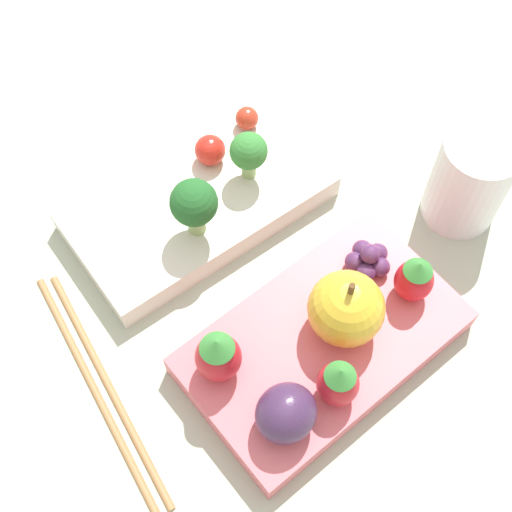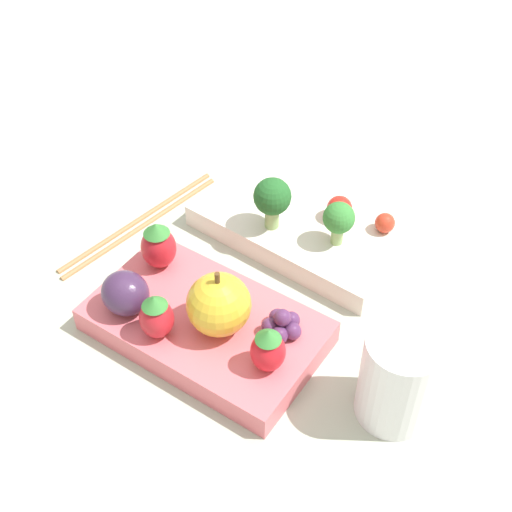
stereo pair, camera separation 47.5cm
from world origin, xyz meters
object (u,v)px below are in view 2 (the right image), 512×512
Objects in this scene: cherry_tomato_1 at (385,223)px; broccoli_floret_0 at (339,219)px; strawberry_1 at (156,316)px; grape_cluster at (282,325)px; chopsticks_pair at (141,221)px; bento_box_savoury at (301,227)px; cherry_tomato_0 at (339,208)px; strawberry_0 at (158,245)px; plum at (125,293)px; strawberry_2 at (268,349)px; drinking_cup at (398,378)px; broccoli_floret_1 at (272,198)px; bento_box_fruit at (204,325)px; apple at (219,304)px.

broccoli_floret_0 is at bearing -127.97° from cherry_tomato_1.
strawberry_1 reaches higher than grape_cluster.
bento_box_savoury is at bearing 25.97° from chopsticks_pair.
strawberry_1 is 0.11m from grape_cluster.
cherry_tomato_1 is (0.03, 0.04, -0.02)m from broccoli_floret_0.
cherry_tomato_0 is 0.73× the size of grape_cluster.
broccoli_floret_0 is 0.17m from strawberry_0.
strawberry_1 is at bearing -98.12° from bento_box_savoury.
strawberry_2 is at bearing 5.87° from plum.
cherry_tomato_0 is at bearing 33.48° from bento_box_savoury.
drinking_cup reaches higher than broccoli_floret_0.
grape_cluster is at bearing 103.40° from strawberry_2.
broccoli_floret_0 is 1.34× the size of grape_cluster.
drinking_cup is (0.19, -0.12, -0.02)m from broccoli_floret_1.
broccoli_floret_1 is 2.20× the size of cherry_tomato_0.
bento_box_savoury is at bearing 53.25° from broccoli_floret_1.
cherry_tomato_0 is 0.21m from drinking_cup.
plum is (-0.12, -0.18, -0.01)m from broccoli_floret_0.
broccoli_floret_1 is 0.17m from strawberry_1.
strawberry_0 is at bearing -134.83° from cherry_tomato_1.
bento_box_fruit is (-0.01, -0.16, 0.00)m from bento_box_savoury.
broccoli_floret_1 is 2.84× the size of cherry_tomato_1.
chopsticks_pair is (-0.18, -0.10, -0.03)m from cherry_tomato_0.
broccoli_floret_1 is (-0.07, -0.01, 0.01)m from broccoli_floret_0.
cherry_tomato_0 is 0.29× the size of drinking_cup.
cherry_tomato_1 is at bearing 29.36° from broccoli_floret_1.
apple is 1.50× the size of plum.
apple is 0.32× the size of chopsticks_pair.
bento_box_savoury and bento_box_fruit have the same top height.
bento_box_savoury is at bearing 165.77° from broccoli_floret_0.
bento_box_savoury is 0.06m from broccoli_floret_0.
cherry_tomato_1 is 0.10× the size of chopsticks_pair.
strawberry_2 is at bearing -24.45° from chopsticks_pair.
strawberry_0 is at bearing -126.37° from cherry_tomato_0.
apple is 0.19m from chopsticks_pair.
strawberry_1 is at bearing -111.92° from broccoli_floret_0.
broccoli_floret_0 is (0.05, -0.01, 0.04)m from bento_box_savoury.
grape_cluster is (-0.02, -0.17, 0.00)m from cherry_tomato_1.
broccoli_floret_1 is at bearing 148.69° from drinking_cup.
broccoli_floret_1 reaches higher than grape_cluster.
bento_box_savoury is 0.21m from plum.
bento_box_fruit is 0.18m from drinking_cup.
drinking_cup reaches higher than strawberry_0.
cherry_tomato_1 is 0.25m from strawberry_1.
grape_cluster reaches higher than bento_box_savoury.
apple is (-0.03, -0.15, -0.00)m from broccoli_floret_0.
chopsticks_pair is at bearing 151.94° from apple.
strawberry_0 is 0.06m from plum.
drinking_cup is at bearing -39.74° from bento_box_savoury.
strawberry_0 is (-0.16, -0.16, 0.02)m from cherry_tomato_1.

